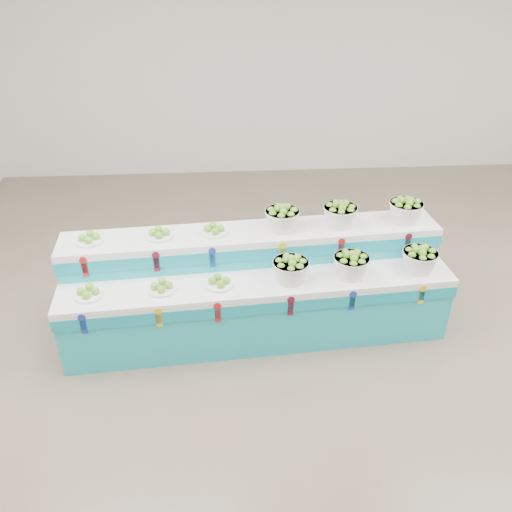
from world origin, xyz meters
name	(u,v)px	position (x,y,z in m)	size (l,w,h in m)	color
ground	(364,368)	(0.00, 0.00, 0.00)	(10.00, 10.00, 0.00)	#735D4B
back_wall	(299,50)	(0.00, 5.00, 2.00)	(10.00, 10.00, 0.00)	silver
display_stand	(256,287)	(-0.98, 0.69, 0.51)	(3.77, 0.97, 1.02)	#22B2C3
plate_lower_left	(88,292)	(-2.52, 0.34, 0.77)	(0.26, 0.26, 0.10)	white
plate_lower_mid	(162,286)	(-1.86, 0.39, 0.77)	(0.26, 0.26, 0.10)	white
plate_lower_right	(219,281)	(-1.34, 0.43, 0.77)	(0.26, 0.26, 0.10)	white
basket_lower_left	(291,269)	(-0.67, 0.48, 0.84)	(0.34, 0.34, 0.25)	silver
basket_lower_mid	(351,264)	(-0.09, 0.52, 0.84)	(0.34, 0.34, 0.25)	silver
basket_lower_right	(420,259)	(0.60, 0.57, 0.84)	(0.34, 0.34, 0.25)	silver
plate_upper_left	(89,237)	(-2.55, 0.81, 1.07)	(0.26, 0.26, 0.10)	white
plate_upper_mid	(159,233)	(-1.90, 0.86, 1.07)	(0.26, 0.26, 0.10)	white
plate_upper_right	(214,229)	(-1.37, 0.90, 1.07)	(0.26, 0.26, 0.10)	white
basket_upper_left	(282,218)	(-0.70, 0.94, 1.14)	(0.34, 0.34, 0.25)	silver
basket_upper_mid	(340,214)	(-0.12, 0.99, 1.14)	(0.34, 0.34, 0.25)	silver
basket_upper_right	(406,210)	(0.56, 1.04, 1.14)	(0.34, 0.34, 0.25)	silver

